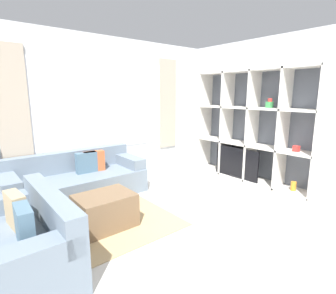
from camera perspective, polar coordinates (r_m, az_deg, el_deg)
The scene contains 8 objects.
ground_plane at distance 3.10m, azimuth 16.42°, elevation -21.64°, with size 16.00×16.00×0.00m, color beige.
wall_back at distance 5.08m, azimuth -13.71°, elevation 7.61°, with size 6.02×0.11×2.70m.
wall_right at distance 5.52m, azimuth 18.19°, elevation 7.58°, with size 0.07×4.33×2.70m, color silver.
area_rug at distance 3.69m, azimuth -19.10°, elevation -16.02°, with size 2.35×1.80×0.01m, color tan.
shelving_unit at distance 5.30m, azimuth 18.00°, elevation 3.83°, with size 0.42×2.46×2.11m.
couch_main at distance 4.55m, azimuth -19.25°, elevation -7.06°, with size 2.15×0.87×0.73m.
couch_side at distance 3.00m, azimuth -29.51°, elevation -17.69°, with size 0.87×1.48×0.73m.
ottoman at distance 3.51m, azimuth -13.54°, elevation -13.37°, with size 0.70×0.53×0.43m.
Camera 1 is at (-2.20, -1.40, 1.67)m, focal length 28.00 mm.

